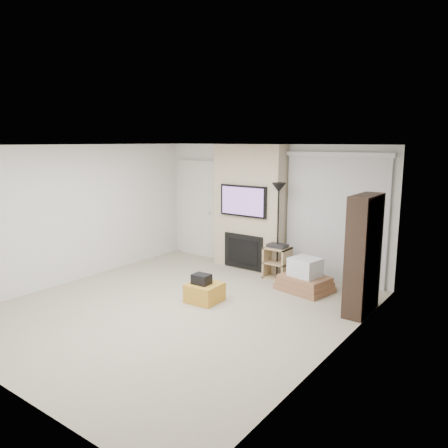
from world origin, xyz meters
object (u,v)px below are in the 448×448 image
Objects in this scene: av_stand at (277,260)px; box_stack at (305,278)px; floor_lamp at (278,204)px; bookshelf at (363,255)px; ottoman at (205,292)px.

box_stack is (0.75, -0.35, -0.12)m from av_stand.
floor_lamp reaches higher than box_stack.
floor_lamp is 2.74× the size of av_stand.
bookshelf reaches higher than box_stack.
box_stack is 1.36m from bookshelf.
ottoman is 1.82m from av_stand.
bookshelf is (1.87, -0.76, -0.52)m from floor_lamp.
av_stand is at bearing -58.12° from floor_lamp.
floor_lamp is 1.00× the size of bookshelf.
av_stand is (0.01, -0.02, -1.08)m from floor_lamp.
bookshelf is (1.11, -0.39, 0.68)m from box_stack.
box_stack is at bearing 160.77° from bookshelf.
bookshelf is at bearing 25.25° from ottoman.
box_stack is (1.08, 1.42, 0.07)m from ottoman.
av_stand is at bearing 154.64° from box_stack.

